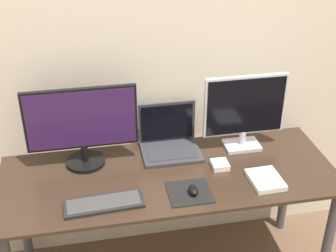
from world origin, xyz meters
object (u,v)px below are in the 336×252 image
Objects in this scene: keyboard at (104,203)px; mouse at (193,190)px; monitor_left at (82,125)px; laptop at (169,140)px; power_brick at (220,165)px; monitor_right at (245,110)px; book at (265,180)px.

keyboard is 0.42m from mouse.
monitor_left is 0.49m from laptop.
laptop is at bearing 46.66° from keyboard.
keyboard is at bearing -79.32° from monitor_left.
monitor_left is 1.51× the size of keyboard.
power_brick is (0.68, -0.17, -0.21)m from monitor_left.
monitor_right is at bearing 24.83° from keyboard.
mouse is at bearing -134.95° from monitor_right.
mouse is (0.49, -0.36, -0.21)m from monitor_left.
keyboard is 0.64m from power_brick.
laptop is (-0.40, 0.05, -0.17)m from monitor_right.
mouse is 0.27m from power_brick.
monitor_left reaches higher than monitor_right.
laptop reaches higher than power_brick.
laptop is at bearing 94.82° from mouse.
mouse reaches higher than keyboard.
monitor_right is 0.32m from power_brick.
laptop is 3.52× the size of power_brick.
power_brick is (-0.18, 0.17, 0.00)m from book.
book is 2.16× the size of power_brick.
mouse reaches higher than power_brick.
mouse is at bearing -0.04° from keyboard.
mouse is 0.82× the size of power_brick.
laptop is 0.57m from keyboard.
monitor_left is 7.64× the size of mouse.
mouse is at bearing -134.28° from power_brick.
book is at bearing -41.95° from power_brick.
monitor_right reaches higher than power_brick.
monitor_right is 1.20× the size of keyboard.
mouse is 0.37m from book.
monitor_left is at bearing 165.85° from power_brick.
mouse is (0.42, -0.00, 0.01)m from keyboard.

